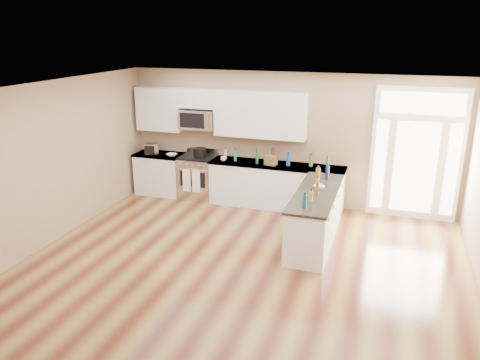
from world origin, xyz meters
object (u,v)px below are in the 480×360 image
Objects in this scene: peninsula_cabinet at (315,218)px; toaster_oven at (152,149)px; kitchen_range at (198,177)px; stockpot at (200,152)px.

peninsula_cabinet is 8.09× the size of toaster_oven.
kitchen_range is 1.22m from toaster_oven.
toaster_oven is (-3.94, 1.37, 0.63)m from peninsula_cabinet.
peninsula_cabinet is at bearing -43.74° from toaster_oven.
toaster_oven reaches higher than peninsula_cabinet.
toaster_oven is (-1.13, -0.08, 0.01)m from stockpot.
stockpot is at bearing -20.27° from toaster_oven.
toaster_oven is at bearing 160.81° from peninsula_cabinet.
stockpot is (-2.81, 1.45, 0.62)m from peninsula_cabinet.
toaster_oven reaches higher than kitchen_range.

